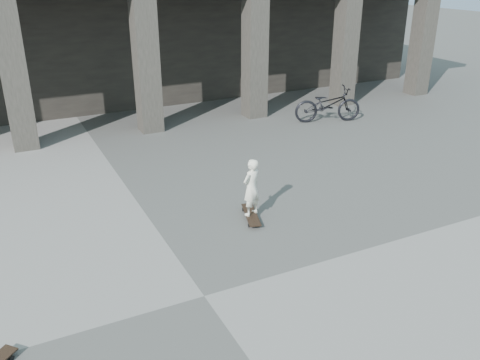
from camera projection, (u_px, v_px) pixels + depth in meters
name	position (u px, v px, depth m)	size (l,w,h in m)	color
ground	(204.00, 296.00, 7.82)	(90.00, 90.00, 0.00)	#4C4C49
colonnade	(52.00, 15.00, 17.96)	(28.00, 8.82, 6.00)	black
longboard	(251.00, 215.00, 10.15)	(0.51, 1.02, 0.10)	black
child	(251.00, 187.00, 9.91)	(0.43, 0.28, 1.17)	silver
bicycle	(328.00, 105.00, 16.18)	(0.74, 2.13, 1.12)	black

